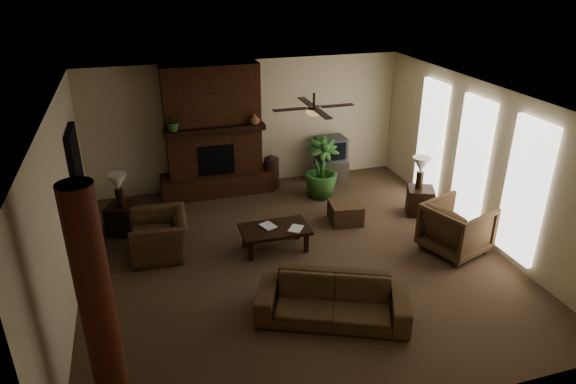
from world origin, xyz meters
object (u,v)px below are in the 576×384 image
object	(u,v)px
floor_plant	(321,180)
sofa	(333,293)
side_table_left	(123,219)
armchair_left	(159,229)
armchair_right	(457,226)
ottoman	(345,212)
side_table_right	(420,201)
tv_stand	(331,169)
lamp_left	(118,184)
coffee_table	(275,231)
log_column	(97,305)
lamp_right	(421,167)
floor_vase	(271,170)

from	to	relation	value
floor_plant	sofa	bearing A→B (deg)	-107.86
floor_plant	side_table_left	xyz separation A→B (m)	(-4.12, -0.43, -0.09)
sofa	armchair_left	world-z (taller)	armchair_left
armchair_left	floor_plant	world-z (taller)	armchair_left
armchair_right	ottoman	size ratio (longest dim) A/B	1.67
side_table_right	ottoman	bearing A→B (deg)	176.36
tv_stand	lamp_left	world-z (taller)	lamp_left
tv_stand	ottoman	bearing A→B (deg)	-82.07
coffee_table	tv_stand	xyz separation A→B (m)	(2.11, 2.72, -0.12)
sofa	side_table_right	distance (m)	3.90
side_table_left	side_table_right	size ratio (longest dim) A/B	1.00
ottoman	side_table_left	bearing A→B (deg)	168.72
log_column	sofa	xyz separation A→B (m)	(2.99, 0.74, -0.98)
side_table_left	armchair_left	bearing A→B (deg)	-57.96
tv_stand	armchair_right	bearing A→B (deg)	-54.79
log_column	tv_stand	size ratio (longest dim) A/B	3.29
armchair_left	armchair_right	world-z (taller)	armchair_right
armchair_left	ottoman	size ratio (longest dim) A/B	1.82
log_column	tv_stand	distance (m)	7.44
log_column	lamp_left	size ratio (longest dim) A/B	4.31
side_table_left	lamp_left	world-z (taller)	lamp_left
coffee_table	floor_plant	distance (m)	2.44
lamp_right	ottoman	bearing A→B (deg)	178.17
log_column	lamp_left	bearing A→B (deg)	87.91
log_column	ottoman	world-z (taller)	log_column
armchair_left	floor_vase	world-z (taller)	armchair_left
floor_plant	floor_vase	bearing A→B (deg)	140.02
floor_plant	side_table_right	size ratio (longest dim) A/B	2.39
tv_stand	floor_vase	distance (m)	1.47
lamp_left	sofa	bearing A→B (deg)	-50.79
floor_plant	log_column	bearing A→B (deg)	-132.23
tv_stand	lamp_right	xyz separation A→B (m)	(1.04, -2.16, 0.75)
armchair_left	side_table_left	xyz separation A→B (m)	(-0.62, 0.99, -0.20)
sofa	ottoman	bearing A→B (deg)	87.84
floor_plant	lamp_right	world-z (taller)	lamp_right
log_column	side_table_right	world-z (taller)	log_column
sofa	armchair_left	distance (m)	3.38
side_table_left	floor_vase	bearing A→B (deg)	20.32
sofa	armchair_right	xyz separation A→B (m)	(2.74, 1.12, 0.08)
coffee_table	side_table_left	distance (m)	2.95
armchair_left	side_table_left	distance (m)	1.18
lamp_left	coffee_table	bearing A→B (deg)	-28.45
lamp_right	tv_stand	bearing A→B (deg)	115.68
ottoman	side_table_left	world-z (taller)	side_table_left
armchair_right	floor_plant	world-z (taller)	armchair_right
armchair_right	lamp_left	world-z (taller)	lamp_left
ottoman	side_table_right	xyz separation A→B (m)	(1.57, -0.10, 0.08)
armchair_left	tv_stand	bearing A→B (deg)	121.79
lamp_right	floor_plant	bearing A→B (deg)	140.42
side_table_right	lamp_right	distance (m)	0.73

